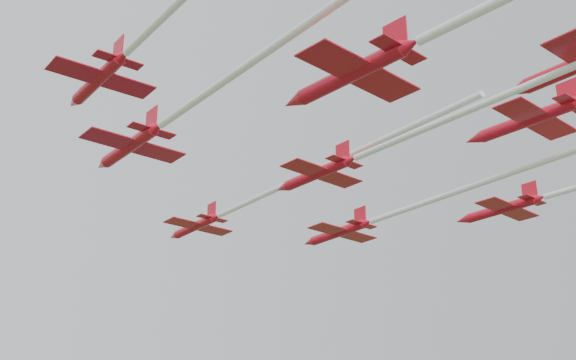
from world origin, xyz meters
name	(u,v)px	position (x,y,z in m)	size (l,w,h in m)	color
jet_lead	(250,201)	(-4.20, 2.04, 56.94)	(15.10, 45.41, 2.41)	red
jet_row2_left	(236,72)	(-13.97, -20.76, 58.34)	(20.69, 66.42, 2.90)	red
jet_row2_right	(410,208)	(9.88, -6.89, 55.28)	(16.45, 45.87, 2.51)	red
jet_row3_left	(169,11)	(-21.23, -27.72, 57.69)	(13.93, 48.22, 2.45)	red
jet_row3_mid	(448,119)	(1.30, -26.41, 54.78)	(19.89, 54.53, 2.39)	red
jet_row4_left	(449,26)	(-5.59, -36.85, 55.18)	(17.97, 42.62, 2.94)	red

